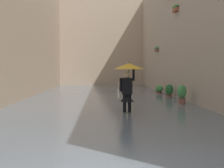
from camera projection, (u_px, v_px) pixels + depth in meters
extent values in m
plane|color=slate|center=(102.00, 100.00, 16.31)|extent=(62.90, 62.90, 0.00)
cube|color=slate|center=(102.00, 98.00, 16.31)|extent=(8.88, 31.16, 0.14)
cube|color=#A89989|center=(191.00, 24.00, 16.29)|extent=(1.80, 29.16, 8.40)
cube|color=brown|center=(157.00, 50.00, 21.16)|extent=(0.20, 0.70, 0.18)
ellipsoid|color=#387F3D|center=(157.00, 48.00, 21.15)|extent=(0.28, 0.76, 0.24)
cube|color=#9E563D|center=(176.00, 10.00, 15.80)|extent=(0.20, 0.70, 0.18)
ellipsoid|color=#387F3D|center=(176.00, 7.00, 15.79)|extent=(0.28, 0.76, 0.24)
cube|color=tan|center=(101.00, 43.00, 29.54)|extent=(11.68, 1.80, 8.62)
cube|color=#4C4233|center=(125.00, 115.00, 10.65)|extent=(0.13, 0.25, 0.10)
cylinder|color=black|center=(125.00, 104.00, 10.63)|extent=(0.13, 0.13, 0.69)
cube|color=#4C4233|center=(130.00, 115.00, 10.65)|extent=(0.13, 0.25, 0.10)
cylinder|color=black|center=(130.00, 104.00, 10.63)|extent=(0.13, 0.13, 0.69)
cube|color=black|center=(127.00, 86.00, 10.60)|extent=(0.39, 0.25, 0.59)
cone|color=black|center=(127.00, 98.00, 10.62)|extent=(0.53, 0.53, 0.28)
sphere|color=#DBB293|center=(127.00, 75.00, 10.58)|extent=(0.21, 0.21, 0.21)
cylinder|color=black|center=(134.00, 75.00, 10.57)|extent=(0.09, 0.09, 0.44)
cylinder|color=black|center=(121.00, 85.00, 10.60)|extent=(0.09, 0.09, 0.48)
cylinder|color=black|center=(129.00, 72.00, 10.57)|extent=(0.02, 0.02, 0.43)
cone|color=gold|center=(129.00, 66.00, 10.56)|extent=(1.10, 1.10, 0.22)
cylinder|color=black|center=(129.00, 62.00, 10.55)|extent=(0.01, 0.01, 0.08)
cube|color=beige|center=(119.00, 94.00, 10.60)|extent=(0.08, 0.28, 0.32)
torus|color=beige|center=(119.00, 86.00, 10.59)|extent=(0.04, 0.30, 0.30)
cylinder|color=brown|center=(159.00, 94.00, 18.58)|extent=(0.37, 0.37, 0.25)
torus|color=brown|center=(159.00, 92.00, 18.57)|extent=(0.41, 0.41, 0.04)
ellipsoid|color=#428947|center=(159.00, 89.00, 18.56)|extent=(0.50, 0.50, 0.43)
cylinder|color=brown|center=(182.00, 103.00, 13.13)|extent=(0.30, 0.30, 0.39)
torus|color=brown|center=(182.00, 98.00, 13.12)|extent=(0.34, 0.34, 0.04)
ellipsoid|color=#428947|center=(182.00, 92.00, 13.11)|extent=(0.40, 0.40, 0.61)
cylinder|color=brown|center=(169.00, 97.00, 16.30)|extent=(0.35, 0.35, 0.26)
torus|color=brown|center=(169.00, 95.00, 16.29)|extent=(0.38, 0.38, 0.04)
ellipsoid|color=#23602D|center=(169.00, 90.00, 16.28)|extent=(0.43, 0.43, 0.60)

